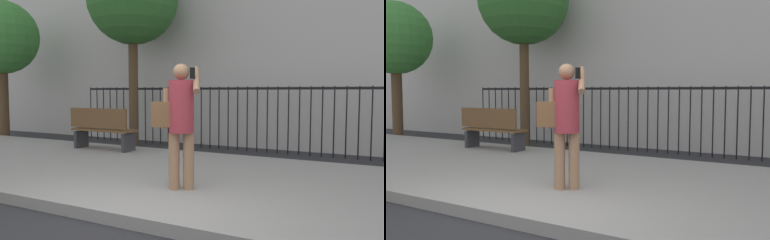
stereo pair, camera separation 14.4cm
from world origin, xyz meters
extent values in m
plane|color=#28282B|center=(0.00, 0.00, 0.00)|extent=(60.00, 60.00, 0.00)
cube|color=gray|center=(0.00, 2.20, 0.07)|extent=(28.00, 4.40, 0.15)
cube|color=black|center=(0.00, 5.90, 1.55)|extent=(12.00, 0.04, 0.06)
cylinder|color=black|center=(-6.00, 5.90, 0.80)|extent=(0.03, 0.03, 1.60)
cylinder|color=black|center=(-5.74, 5.90, 0.80)|extent=(0.03, 0.03, 1.60)
cylinder|color=black|center=(-5.49, 5.90, 0.80)|extent=(0.03, 0.03, 1.60)
cylinder|color=black|center=(-5.23, 5.90, 0.80)|extent=(0.03, 0.03, 1.60)
cylinder|color=black|center=(-4.98, 5.90, 0.80)|extent=(0.03, 0.03, 1.60)
cylinder|color=black|center=(-4.72, 5.90, 0.80)|extent=(0.03, 0.03, 1.60)
cylinder|color=black|center=(-4.47, 5.90, 0.80)|extent=(0.03, 0.03, 1.60)
cylinder|color=black|center=(-4.21, 5.90, 0.80)|extent=(0.03, 0.03, 1.60)
cylinder|color=black|center=(-3.96, 5.90, 0.80)|extent=(0.03, 0.03, 1.60)
cylinder|color=black|center=(-3.70, 5.90, 0.80)|extent=(0.03, 0.03, 1.60)
cylinder|color=black|center=(-3.45, 5.90, 0.80)|extent=(0.03, 0.03, 1.60)
cylinder|color=black|center=(-3.19, 5.90, 0.80)|extent=(0.03, 0.03, 1.60)
cylinder|color=black|center=(-2.94, 5.90, 0.80)|extent=(0.03, 0.03, 1.60)
cylinder|color=black|center=(-2.68, 5.90, 0.80)|extent=(0.03, 0.03, 1.60)
cylinder|color=black|center=(-2.43, 5.90, 0.80)|extent=(0.03, 0.03, 1.60)
cylinder|color=black|center=(-2.17, 5.90, 0.80)|extent=(0.03, 0.03, 1.60)
cylinder|color=black|center=(-1.91, 5.90, 0.80)|extent=(0.03, 0.03, 1.60)
cylinder|color=black|center=(-1.66, 5.90, 0.80)|extent=(0.03, 0.03, 1.60)
cylinder|color=black|center=(-1.40, 5.90, 0.80)|extent=(0.03, 0.03, 1.60)
cylinder|color=black|center=(-1.15, 5.90, 0.80)|extent=(0.03, 0.03, 1.60)
cylinder|color=black|center=(-0.89, 5.90, 0.80)|extent=(0.03, 0.03, 1.60)
cylinder|color=black|center=(-0.64, 5.90, 0.80)|extent=(0.03, 0.03, 1.60)
cylinder|color=black|center=(-0.38, 5.90, 0.80)|extent=(0.03, 0.03, 1.60)
cylinder|color=black|center=(-0.13, 5.90, 0.80)|extent=(0.03, 0.03, 1.60)
cylinder|color=black|center=(0.13, 5.90, 0.80)|extent=(0.03, 0.03, 1.60)
cylinder|color=black|center=(0.38, 5.90, 0.80)|extent=(0.03, 0.03, 1.60)
cylinder|color=black|center=(0.64, 5.90, 0.80)|extent=(0.03, 0.03, 1.60)
cylinder|color=black|center=(0.89, 5.90, 0.80)|extent=(0.03, 0.03, 1.60)
cylinder|color=black|center=(1.15, 5.90, 0.80)|extent=(0.03, 0.03, 1.60)
cylinder|color=black|center=(1.40, 5.90, 0.80)|extent=(0.03, 0.03, 1.60)
cylinder|color=black|center=(1.66, 5.90, 0.80)|extent=(0.03, 0.03, 1.60)
cylinder|color=black|center=(1.91, 5.90, 0.80)|extent=(0.03, 0.03, 1.60)
cylinder|color=#936B4C|center=(0.00, 1.34, 0.54)|extent=(0.15, 0.15, 0.77)
cylinder|color=#936B4C|center=(-0.17, 1.24, 0.54)|extent=(0.15, 0.15, 0.77)
cylinder|color=#992D38|center=(-0.08, 1.29, 1.28)|extent=(0.46, 0.46, 0.71)
sphere|color=#936B4C|center=(-0.08, 1.29, 1.74)|extent=(0.22, 0.22, 0.22)
cylinder|color=#936B4C|center=(0.09, 1.39, 1.63)|extent=(0.32, 0.47, 0.38)
cylinder|color=#936B4C|center=(-0.26, 1.19, 1.26)|extent=(0.09, 0.09, 0.54)
cube|color=black|center=(0.08, 1.31, 1.72)|extent=(0.07, 0.04, 0.15)
cube|color=brown|center=(-0.31, 1.16, 1.17)|extent=(0.32, 0.28, 0.34)
cube|color=brown|center=(-3.52, 3.65, 0.60)|extent=(1.60, 0.45, 0.05)
cube|color=brown|center=(-3.52, 3.46, 0.88)|extent=(1.60, 0.06, 0.44)
cube|color=#333338|center=(-4.22, 3.65, 0.35)|extent=(0.08, 0.41, 0.40)
cube|color=#333338|center=(-2.82, 3.65, 0.35)|extent=(0.08, 0.41, 0.40)
cylinder|color=#4C3823|center=(-3.82, 5.19, 1.62)|extent=(0.24, 0.24, 3.24)
cylinder|color=#4C3823|center=(-8.34, 4.60, 1.26)|extent=(0.31, 0.31, 2.51)
sphere|color=#387A33|center=(-8.34, 4.60, 3.12)|extent=(2.22, 2.22, 2.22)
camera|label=1|loc=(2.61, -3.32, 1.48)|focal=37.20mm
camera|label=2|loc=(2.73, -3.25, 1.48)|focal=37.20mm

